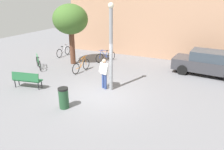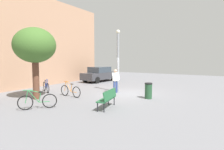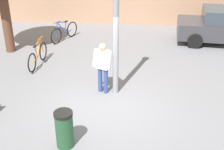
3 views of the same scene
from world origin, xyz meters
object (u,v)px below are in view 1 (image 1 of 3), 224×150
Objects in this scene: lamppost at (111,46)px; plaza_tree at (70,20)px; bicycle_silver at (64,51)px; bicycle_blue at (105,57)px; bicycle_green at (39,63)px; trash_bin at (64,98)px; bicycle_orange at (81,66)px; park_bench at (27,79)px; person_by_lamppost at (104,72)px; parked_car_charcoal at (208,63)px.

lamppost is 1.05× the size of plaza_tree.
bicycle_blue is (3.92, 0.01, -0.00)m from bicycle_silver.
lamppost is 3.08× the size of bicycle_green.
bicycle_silver is at bearing 97.75° from bicycle_green.
bicycle_orange is at bearing 113.68° from trash_bin.
lamppost reaches higher than trash_bin.
trash_bin is (3.54, -5.79, -2.68)m from plaza_tree.
bicycle_orange is 1.00× the size of bicycle_silver.
bicycle_blue is (1.97, 1.46, -2.79)m from plaza_tree.
trash_bin is (1.56, -7.26, 0.10)m from bicycle_blue.
park_bench is 5.53m from plaza_tree.
park_bench is at bearing -85.63° from plaza_tree.
bicycle_blue is at bearing 81.39° from bicycle_orange.
lamppost reaches higher than plaza_tree.
bicycle_green is (-6.08, 1.11, -2.03)m from lamppost.
bicycle_blue and trash_bin have the same top height.
person_by_lamppost reaches higher than bicycle_orange.
bicycle_green is 0.33× the size of parked_car_charcoal.
parked_car_charcoal reaches higher than bicycle_green.
parked_car_charcoal is at bearing 20.89° from bicycle_orange.
bicycle_blue is at bearing 0.20° from bicycle_silver.
plaza_tree is 3.70m from bicycle_silver.
plaza_tree reaches higher than bicycle_orange.
lamppost is 1.03× the size of parked_car_charcoal.
parked_car_charcoal is at bearing 10.00° from plaza_tree.
bicycle_orange is 1.24× the size of bicycle_green.
park_bench is 3.42m from bicycle_green.
lamppost reaches higher than bicycle_green.
parked_car_charcoal reaches higher than bicycle_blue.
lamppost is 2.48× the size of bicycle_orange.
plaza_tree is at bearing -36.56° from bicycle_silver.
bicycle_orange is 8.13m from parked_car_charcoal.
person_by_lamppost is 2.80m from trash_bin.
bicycle_silver reaches higher than park_bench.
lamppost is 3.48m from trash_bin.
park_bench is 1.03× the size of bicycle_blue.
lamppost reaches higher than bicycle_silver.
bicycle_green is (-3.46, -3.45, 0.00)m from bicycle_blue.
bicycle_silver is 3.92m from bicycle_blue.
bicycle_silver is 1.87× the size of trash_bin.
park_bench is at bearing -157.44° from lamppost.
park_bench is at bearing -143.62° from parked_car_charcoal.
lamppost is 1.51m from person_by_lamppost.
person_by_lamppost is 1.15× the size of bicycle_green.
person_by_lamppost is at bearing 24.45° from park_bench.
parked_car_charcoal is at bearing 18.70° from bicycle_green.
bicycle_silver is at bearing 127.15° from trash_bin.
parked_car_charcoal is at bearing 1.22° from bicycle_blue.
trash_bin is at bearing -16.60° from park_bench.
person_by_lamppost is 3.26m from bicycle_orange.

